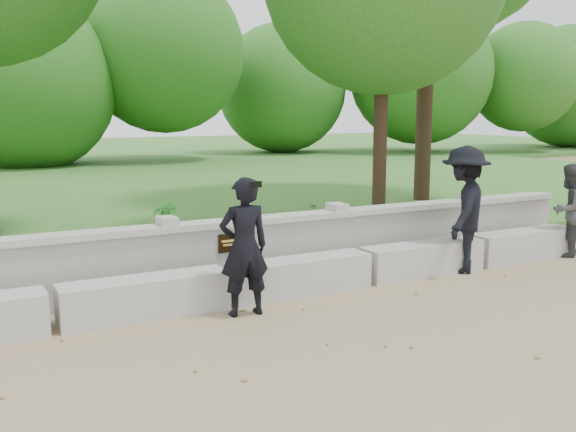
{
  "coord_description": "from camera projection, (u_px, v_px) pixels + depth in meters",
  "views": [
    {
      "loc": [
        -2.89,
        -5.0,
        2.29
      ],
      "look_at": [
        0.65,
        1.58,
        1.07
      ],
      "focal_mm": 40.0,
      "sensor_mm": 36.0,
      "label": 1
    }
  ],
  "objects": [
    {
      "name": "ground",
      "position": [
        306.0,
        356.0,
        6.07
      ],
      "size": [
        80.0,
        80.0,
        0.0
      ],
      "primitive_type": "plane",
      "color": "#927D59",
      "rests_on": "ground"
    },
    {
      "name": "lawn",
      "position": [
        61.0,
        188.0,
        18.22
      ],
      "size": [
        40.0,
        22.0,
        0.25
      ],
      "primitive_type": "cube",
      "color": "#265E1F",
      "rests_on": "ground"
    },
    {
      "name": "concrete_bench",
      "position": [
        227.0,
        286.0,
        7.68
      ],
      "size": [
        11.9,
        0.45,
        0.45
      ],
      "color": "#AAA8A1",
      "rests_on": "ground"
    },
    {
      "name": "parapet_wall",
      "position": [
        206.0,
        255.0,
        8.25
      ],
      "size": [
        12.5,
        0.35,
        0.9
      ],
      "color": "#A09E97",
      "rests_on": "ground"
    },
    {
      "name": "man_main",
      "position": [
        244.0,
        247.0,
        7.19
      ],
      "size": [
        0.6,
        0.54,
        1.58
      ],
      "color": "black",
      "rests_on": "ground"
    },
    {
      "name": "visitor_left",
      "position": [
        569.0,
        210.0,
        10.17
      ],
      "size": [
        0.78,
        0.64,
        1.48
      ],
      "color": "#37383C",
      "rests_on": "ground"
    },
    {
      "name": "visitor_mid",
      "position": [
        464.0,
        210.0,
        9.13
      ],
      "size": [
        1.34,
        1.26,
        1.82
      ],
      "color": "black",
      "rests_on": "ground"
    },
    {
      "name": "shrub_b",
      "position": [
        170.0,
        221.0,
        10.24
      ],
      "size": [
        0.43,
        0.44,
        0.62
      ],
      "primitive_type": "imported",
      "rotation": [
        0.0,
        0.0,
        2.23
      ],
      "color": "#31802B",
      "rests_on": "lawn"
    },
    {
      "name": "shrub_c",
      "position": [
        324.0,
        222.0,
        10.27
      ],
      "size": [
        0.67,
        0.67,
        0.56
      ],
      "primitive_type": "imported",
      "rotation": [
        0.0,
        0.0,
        3.92
      ],
      "color": "#31802B",
      "rests_on": "lawn"
    },
    {
      "name": "shrub_d",
      "position": [
        161.0,
        221.0,
        10.28
      ],
      "size": [
        0.33,
        0.36,
        0.6
      ],
      "primitive_type": "imported",
      "rotation": [
        0.0,
        0.0,
        4.81
      ],
      "color": "#31802B",
      "rests_on": "lawn"
    }
  ]
}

